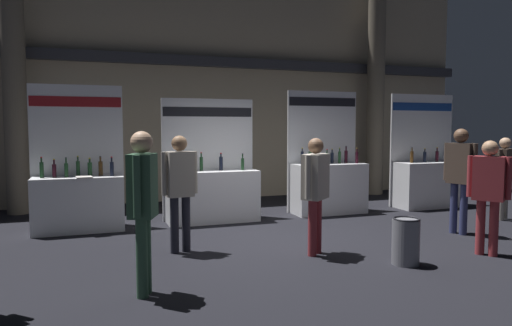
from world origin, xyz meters
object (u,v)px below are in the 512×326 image
at_px(trash_bin, 406,241).
at_px(visitor_6, 143,198).
at_px(exhibitor_booth_3, 429,179).
at_px(exhibitor_booth_1, 212,191).
at_px(visitor_4, 489,188).
at_px(visitor_1, 460,171).
at_px(exhibitor_booth_0, 79,196).
at_px(visitor_5, 315,184).
at_px(visitor_7, 180,183).
at_px(visitor_3, 504,171).
at_px(exhibitor_booth_2, 328,183).

height_order(trash_bin, visitor_6, visitor_6).
bearing_deg(exhibitor_booth_3, exhibitor_booth_1, 179.35).
xyz_separation_m(trash_bin, visitor_4, (1.37, -0.01, 0.66)).
relative_size(visitor_1, visitor_4, 1.10).
bearing_deg(exhibitor_booth_3, exhibitor_booth_0, 179.74).
relative_size(visitor_5, visitor_7, 0.98).
bearing_deg(visitor_1, visitor_4, 134.08).
relative_size(visitor_3, visitor_6, 0.91).
height_order(exhibitor_booth_1, visitor_1, exhibitor_booth_1).
xyz_separation_m(visitor_3, visitor_6, (-7.09, -1.87, 0.11)).
height_order(exhibitor_booth_1, visitor_3, exhibitor_booth_1).
bearing_deg(visitor_5, exhibitor_booth_0, 98.97).
distance_m(exhibitor_booth_2, exhibitor_booth_3, 2.52).
relative_size(visitor_1, visitor_5, 1.08).
xyz_separation_m(visitor_1, visitor_3, (1.72, 0.68, -0.12)).
relative_size(exhibitor_booth_3, trash_bin, 4.11).
relative_size(trash_bin, visitor_4, 0.38).
bearing_deg(exhibitor_booth_0, exhibitor_booth_3, -0.26).
distance_m(trash_bin, visitor_4, 1.51).
bearing_deg(trash_bin, exhibitor_booth_1, 115.54).
bearing_deg(exhibitor_booth_0, visitor_4, -33.24).
bearing_deg(visitor_7, visitor_4, 149.26).
bearing_deg(trash_bin, visitor_5, 137.78).
bearing_deg(trash_bin, visitor_4, -0.60).
distance_m(exhibitor_booth_0, exhibitor_booth_2, 4.94).
bearing_deg(visitor_5, exhibitor_booth_3, -7.73).
xyz_separation_m(exhibitor_booth_1, visitor_6, (-1.67, -3.63, 0.47)).
bearing_deg(exhibitor_booth_1, exhibitor_booth_0, -179.44).
relative_size(exhibitor_booth_0, visitor_4, 1.58).
distance_m(visitor_1, visitor_4, 1.34).
height_order(trash_bin, visitor_3, visitor_3).
distance_m(visitor_4, visitor_5, 2.44).
bearing_deg(visitor_6, visitor_7, 178.19).
distance_m(exhibitor_booth_0, trash_bin, 5.49).
distance_m(exhibitor_booth_3, trash_bin, 4.88).
height_order(exhibitor_booth_3, visitor_7, exhibitor_booth_3).
xyz_separation_m(exhibitor_booth_2, visitor_1, (1.17, -2.47, 0.43)).
xyz_separation_m(visitor_3, visitor_4, (-2.33, -1.88, 0.01)).
relative_size(exhibitor_booth_1, visitor_1, 1.32).
bearing_deg(visitor_4, trash_bin, 54.53).
bearing_deg(exhibitor_booth_0, visitor_3, -12.47).
relative_size(exhibitor_booth_2, trash_bin, 4.14).
distance_m(exhibitor_booth_1, visitor_4, 4.78).
xyz_separation_m(exhibitor_booth_3, visitor_7, (-6.03, -1.97, 0.38)).
bearing_deg(visitor_1, visitor_3, -87.54).
height_order(trash_bin, visitor_1, visitor_1).
bearing_deg(visitor_1, visitor_7, 65.96).
distance_m(visitor_1, visitor_3, 1.86).
bearing_deg(visitor_6, exhibitor_booth_3, 139.30).
xyz_separation_m(visitor_5, visitor_6, (-2.47, -0.85, 0.06)).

